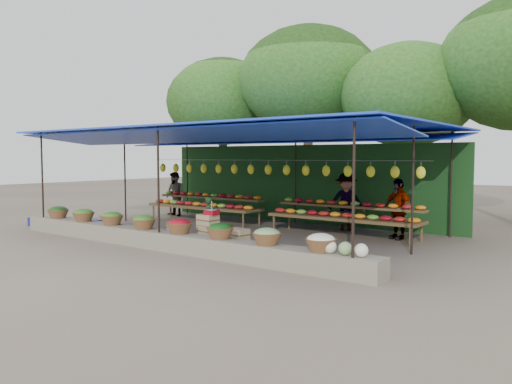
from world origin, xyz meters
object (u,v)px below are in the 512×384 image
Objects in this scene: weighing_scale at (212,211)px; blue_crate_back at (93,225)px; vendor_seated at (210,218)px; blue_crate_front at (37,221)px; crate_counter at (207,234)px.

blue_crate_back is at bearing 178.46° from weighing_scale.
blue_crate_front is at bearing 36.72° from vendor_seated.
vendor_seated is at bearing -10.88° from blue_crate_front.
vendor_seated is (-0.82, 0.84, -0.30)m from weighing_scale.
vendor_seated is 4.02m from blue_crate_back.
crate_counter is 4.99× the size of blue_crate_back.
blue_crate_front is (-6.68, -0.41, -0.18)m from crate_counter.
blue_crate_front is 2.14m from blue_crate_back.
vendor_seated reaches higher than blue_crate_front.
weighing_scale reaches higher than blue_crate_front.
vendor_seated is (-0.67, 0.84, 0.24)m from crate_counter.
blue_crate_front is 0.92× the size of blue_crate_back.
crate_counter is 2.15× the size of vendor_seated.
vendor_seated reaches higher than blue_crate_back.
crate_counter reaches higher than blue_crate_front.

